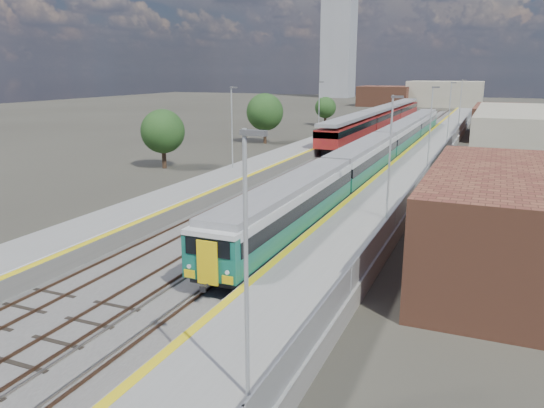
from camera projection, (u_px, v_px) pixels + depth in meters
The scene contains 11 objects.
ground at pixel (376, 160), 60.56m from camera, with size 320.00×320.00×0.00m, color #47443A.
ballast_bed at pixel (362, 155), 63.64m from camera, with size 10.50×155.00×0.06m, color #565451.
tracks at pixel (370, 153), 64.89m from camera, with size 8.96×160.00×0.17m.
platform_right at pixel (427, 155), 60.67m from camera, with size 4.70×155.00×8.52m.
platform_left at pixel (308, 148), 66.08m from camera, with size 4.30×155.00×8.52m.
buildings at pixel (381, 68), 143.92m from camera, with size 72.00×185.50×40.00m.
green_train at pixel (384, 146), 56.30m from camera, with size 2.70×75.31×2.97m.
red_train at pixel (381, 118), 88.01m from camera, with size 3.06×61.93×3.86m.
tree_a at pixel (163, 131), 54.38m from camera, with size 4.51×4.51×6.11m.
tree_b at pixel (265, 112), 72.98m from camera, with size 5.11×5.11×6.92m.
tree_c at pixel (325, 108), 97.36m from camera, with size 3.88×3.88×5.26m.
Camera 1 is at (12.36, -9.87, 9.91)m, focal length 35.00 mm.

